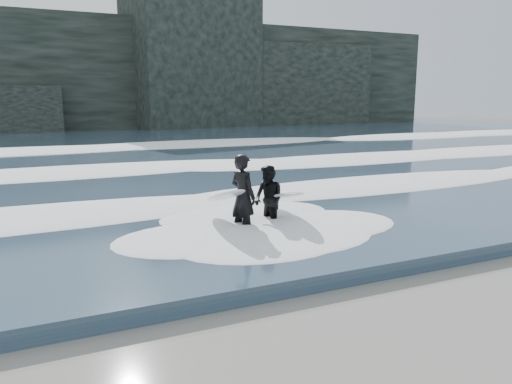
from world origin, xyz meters
The scene contains 7 objects.
sea centered at (0.00, 29.00, 0.15)m, with size 90.00×52.00×0.30m, color #2C4156.
headland centered at (0.00, 46.00, 5.00)m, with size 70.00×9.00×10.00m, color black.
foam_near centered at (0.00, 9.00, 0.40)m, with size 60.00×3.20×0.20m, color white.
foam_mid centered at (0.00, 16.00, 0.42)m, with size 60.00×4.00×0.24m, color white.
foam_far centered at (0.00, 25.00, 0.45)m, with size 60.00×4.80×0.30m, color white.
surfer_left centered at (-1.91, 6.48, 0.94)m, with size 1.09×2.13×1.87m.
surfer_right centered at (-1.06, 6.60, 0.80)m, with size 1.34×2.35×1.57m.
Camera 1 is at (-6.12, -3.37, 3.08)m, focal length 35.00 mm.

